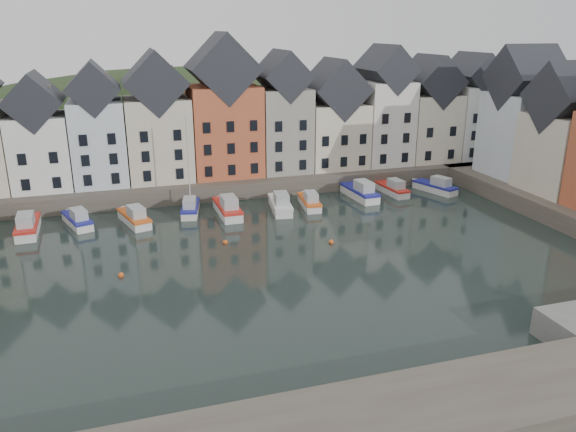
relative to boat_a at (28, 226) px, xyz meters
name	(u,v)px	position (x,y,z in m)	size (l,w,h in m)	color
ground	(288,271)	(22.90, -16.89, -0.77)	(260.00, 260.00, 0.00)	black
far_quay	(223,177)	(22.90, 13.11, 0.23)	(90.00, 16.00, 2.00)	#4B433A
hillside	(201,241)	(22.92, 39.11, -18.73)	(153.60, 70.40, 64.00)	#23361B
far_terrace	(248,120)	(26.11, 11.11, 8.11)	(72.37, 8.16, 17.78)	beige
right_terrace	(570,132)	(58.90, -8.82, 8.15)	(8.30, 24.25, 16.36)	silver
mooring_buoys	(231,252)	(18.90, -11.55, -0.62)	(20.50, 5.50, 0.50)	#DC5719
boat_a	(28,226)	(0.00, 0.00, 0.00)	(2.29, 6.76, 2.57)	silver
boat_b	(78,220)	(4.83, 0.91, -0.09)	(3.59, 6.17, 2.26)	silver
boat_c	(135,218)	(10.68, -0.26, -0.06)	(3.55, 6.50, 2.39)	silver
boat_d	(190,208)	(16.92, 1.58, -0.04)	(2.96, 6.09, 11.18)	silver
boat_e	(228,209)	(20.89, -0.26, 0.03)	(2.29, 7.00, 2.67)	silver
boat_f	(280,204)	(27.06, -0.40, -0.01)	(2.96, 6.86, 2.55)	silver
boat_g	(310,202)	(30.73, -0.15, -0.10)	(2.48, 6.01, 2.24)	silver
boat_h	(360,192)	(37.95, 1.40, 0.02)	(2.61, 7.02, 2.65)	silver
boat_i	(393,189)	(42.69, 1.98, -0.09)	(2.28, 6.00, 2.26)	silver
boat_j	(436,187)	(48.46, 1.15, -0.07)	(3.79, 6.38, 2.34)	silver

